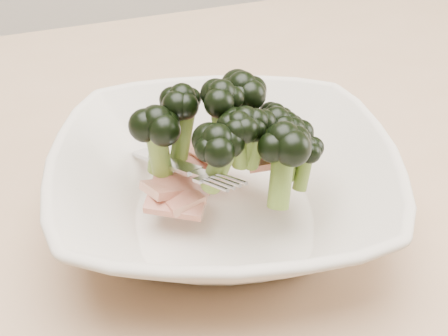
{
  "coord_description": "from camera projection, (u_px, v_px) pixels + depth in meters",
  "views": [
    {
      "loc": [
        -0.12,
        -0.45,
        1.07
      ],
      "look_at": [
        0.03,
        -0.07,
        0.8
      ],
      "focal_mm": 50.0,
      "sensor_mm": 36.0,
      "label": 1
    }
  ],
  "objects": [
    {
      "name": "broccoli_dish",
      "position": [
        225.0,
        178.0,
        0.49
      ],
      "size": [
        0.34,
        0.34,
        0.12
      ],
      "color": "beige",
      "rests_on": "dining_table"
    },
    {
      "name": "dining_table",
      "position": [
        172.0,
        259.0,
        0.62
      ],
      "size": [
        1.2,
        0.8,
        0.75
      ],
      "color": "tan",
      "rests_on": "ground"
    }
  ]
}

